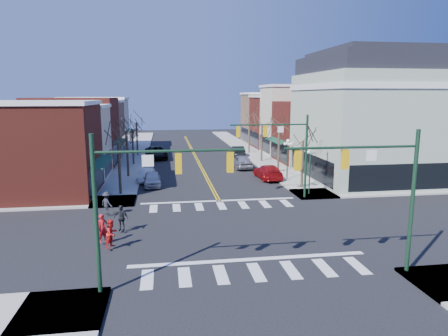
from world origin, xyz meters
name	(u,v)px	position (x,y,z in m)	size (l,w,h in m)	color
ground	(235,231)	(0.00, 0.00, 0.00)	(160.00, 160.00, 0.00)	black
sidewalk_left	(126,175)	(-8.75, 20.00, 0.07)	(3.50, 70.00, 0.15)	#9E9B93
sidewalk_right	(279,171)	(8.75, 20.00, 0.07)	(3.50, 70.00, 0.15)	#9E9B93
bldg_left_brick_a	(35,151)	(-15.50, 11.75, 4.00)	(10.00, 8.50, 8.00)	maroon
bldg_left_stucco_a	(59,144)	(-15.50, 19.50, 3.75)	(10.00, 7.00, 7.50)	beige
bldg_left_brick_b	(75,132)	(-15.50, 27.50, 4.25)	(10.00, 9.00, 8.50)	maroon
bldg_left_tan	(87,130)	(-15.50, 35.75, 3.90)	(10.00, 7.50, 7.80)	#947152
bldg_left_stucco_b	(96,124)	(-15.50, 43.50, 4.10)	(10.00, 8.00, 8.20)	beige
bldg_right_brick_a	(317,132)	(15.50, 25.75, 4.00)	(10.00, 8.50, 8.00)	maroon
bldg_right_stucco	(298,121)	(15.50, 33.50, 5.00)	(10.00, 7.00, 10.00)	beige
bldg_right_brick_b	(283,123)	(15.50, 41.00, 4.25)	(10.00, 8.00, 8.50)	maroon
bldg_right_tan	(271,119)	(15.50, 49.00, 4.50)	(10.00, 8.00, 9.00)	#947152
victorian_corner	(367,116)	(16.50, 14.50, 6.66)	(12.25, 14.25, 13.30)	#A3B099
traffic_mast_near_left	(139,190)	(-5.55, -7.40, 4.71)	(6.60, 0.28, 7.20)	#14331E
traffic_mast_near_right	(378,182)	(5.55, -7.40, 4.71)	(6.60, 0.28, 7.20)	#14331E
traffic_mast_far_right	(285,145)	(5.55, 7.40, 4.71)	(6.60, 0.28, 7.20)	#14331E
lamppost_corner	(310,163)	(8.20, 8.50, 2.96)	(0.36, 0.36, 4.33)	#14331E
lamppost_midblock	(288,152)	(8.20, 15.00, 2.96)	(0.36, 0.36, 4.33)	#14331E
tree_left_a	(119,169)	(-8.40, 11.00, 2.38)	(0.24, 0.24, 4.76)	#382B21
tree_left_b	(127,154)	(-8.40, 19.00, 2.52)	(0.24, 0.24, 5.04)	#382B21
tree_left_c	(133,147)	(-8.40, 27.00, 2.27)	(0.24, 0.24, 4.55)	#382B21
tree_left_d	(137,139)	(-8.40, 35.00, 2.45)	(0.24, 0.24, 4.90)	#382B21
tree_right_a	(302,165)	(8.40, 11.00, 2.31)	(0.24, 0.24, 4.62)	#382B21
tree_right_b	(279,151)	(8.40, 19.00, 2.59)	(0.24, 0.24, 5.18)	#382B21
tree_right_c	(262,144)	(8.40, 27.00, 2.42)	(0.24, 0.24, 4.83)	#382B21
tree_right_d	(249,137)	(8.40, 35.00, 2.48)	(0.24, 0.24, 4.97)	#382B21
car_left_near	(152,179)	(-5.70, 14.35, 0.71)	(1.69, 4.19, 1.43)	#B4B4B9
car_left_mid	(146,175)	(-6.40, 16.59, 0.66)	(1.40, 4.03, 1.33)	silver
car_left_far	(156,153)	(-5.63, 31.94, 0.84)	(2.80, 6.07, 1.69)	black
car_right_near	(268,172)	(6.40, 15.93, 0.76)	(2.13, 5.25, 1.52)	maroon
car_right_mid	(241,161)	(4.80, 22.63, 0.84)	(1.98, 4.92, 1.68)	#A2A2A6
car_right_far	(238,151)	(6.15, 32.53, 0.75)	(1.58, 4.53, 1.49)	black
pedestrian_red_a	(103,228)	(-8.17, -1.11, 1.00)	(0.62, 0.41, 1.71)	#AF1218
pedestrian_red_b	(112,233)	(-7.53, -2.07, 0.98)	(0.81, 0.63, 1.66)	red
pedestrian_dark_a	(121,218)	(-7.30, 0.86, 0.99)	(0.98, 0.41, 1.68)	black
pedestrian_dark_b	(107,203)	(-8.70, 4.68, 1.00)	(1.10, 0.63, 1.70)	black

